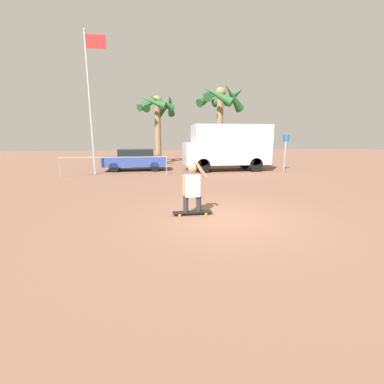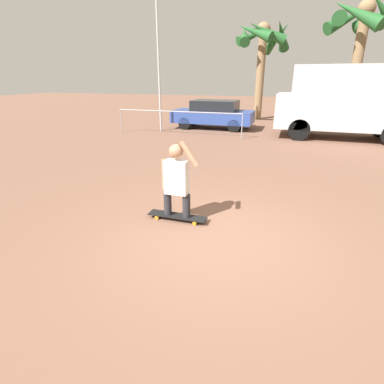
# 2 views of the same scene
# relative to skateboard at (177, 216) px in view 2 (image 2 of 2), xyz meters

# --- Properties ---
(ground_plane) EXTENTS (80.00, 80.00, 0.00)m
(ground_plane) POSITION_rel_skateboard_xyz_m (0.92, -0.44, -0.08)
(ground_plane) COLOR brown
(skateboard) EXTENTS (1.10, 0.24, 0.09)m
(skateboard) POSITION_rel_skateboard_xyz_m (0.00, 0.00, 0.00)
(skateboard) COLOR black
(skateboard) RESTS_ON ground_plane
(person_skateboarder) EXTENTS (0.69, 0.24, 1.40)m
(person_skateboarder) POSITION_rel_skateboard_xyz_m (-0.00, -0.00, 0.75)
(person_skateboarder) COLOR #28282D
(person_skateboarder) RESTS_ON skateboard
(camper_van) EXTENTS (5.49, 2.18, 2.94)m
(camper_van) POSITION_rel_skateboard_xyz_m (3.92, 9.59, 1.53)
(camper_van) COLOR black
(camper_van) RESTS_ON ground_plane
(parked_car_blue) EXTENTS (4.04, 1.78, 1.40)m
(parked_car_blue) POSITION_rel_skateboard_xyz_m (-2.08, 10.53, 0.66)
(parked_car_blue) COLOR black
(parked_car_blue) RESTS_ON ground_plane
(palm_tree_near_van) EXTENTS (4.02, 4.09, 6.26)m
(palm_tree_near_van) POSITION_rel_skateboard_xyz_m (4.67, 14.34, 4.90)
(palm_tree_near_van) COLOR #8E704C
(palm_tree_near_van) RESTS_ON ground_plane
(palm_tree_center_background) EXTENTS (3.41, 3.43, 5.56)m
(palm_tree_center_background) POSITION_rel_skateboard_xyz_m (-0.41, 15.01, 4.29)
(palm_tree_center_background) COLOR #8E704C
(palm_tree_center_background) RESTS_ON ground_plane
(flagpole) EXTENTS (1.15, 0.12, 7.82)m
(flagpole) POSITION_rel_skateboard_xyz_m (-4.25, 9.06, 4.48)
(flagpole) COLOR #B7B7BC
(flagpole) RESTS_ON ground_plane
(plaza_railing_segment) EXTENTS (5.82, 0.05, 1.08)m
(plaza_railing_segment) POSITION_rel_skateboard_xyz_m (-3.08, 8.07, 0.86)
(plaza_railing_segment) COLOR #99999E
(plaza_railing_segment) RESTS_ON ground_plane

